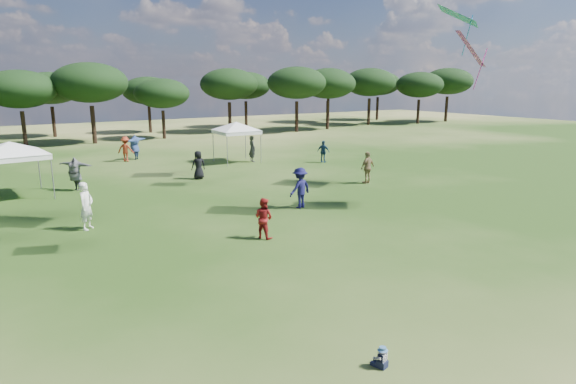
% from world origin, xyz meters
% --- Properties ---
extents(tree_line, '(108.78, 17.63, 7.77)m').
position_xyz_m(tree_line, '(2.39, 47.41, 5.42)').
color(tree_line, black).
rests_on(tree_line, ground).
extents(tent_left, '(6.36, 6.36, 3.17)m').
position_xyz_m(tent_left, '(-4.79, 22.91, 2.74)').
color(tent_left, gray).
rests_on(tent_left, ground).
extents(tent_right, '(5.66, 5.66, 3.24)m').
position_xyz_m(tent_right, '(9.77, 26.89, 2.82)').
color(tent_right, gray).
rests_on(tent_right, ground).
extents(toddler, '(0.34, 0.37, 0.46)m').
position_xyz_m(toddler, '(0.49, 1.84, 0.21)').
color(toddler, '#161A31').
rests_on(toddler, ground).
extents(festival_crowd, '(28.06, 23.09, 1.92)m').
position_xyz_m(festival_crowd, '(0.49, 22.98, 0.90)').
color(festival_crowd, '#434447').
rests_on(festival_crowd, ground).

